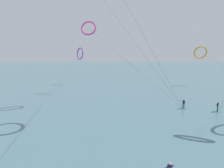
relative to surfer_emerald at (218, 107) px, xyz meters
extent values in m
cube|color=#476B75|center=(-17.66, 77.41, -0.78)|extent=(400.00, 200.00, 0.08)
ellipsoid|color=#199351|center=(0.00, -0.01, -0.71)|extent=(1.40, 0.40, 0.06)
cylinder|color=#1E2823|center=(-0.09, -0.12, -0.28)|extent=(0.12, 0.12, 0.80)
cylinder|color=#1E2823|center=(0.09, 0.10, -0.28)|extent=(0.12, 0.12, 0.80)
cube|color=#1E2823|center=(0.00, -0.01, 0.43)|extent=(0.36, 0.38, 0.62)
sphere|color=tan|center=(0.00, -0.01, 0.85)|extent=(0.22, 0.22, 0.22)
cylinder|color=#1E2823|center=(-0.14, -0.06, 0.48)|extent=(0.45, 0.38, 0.39)
cylinder|color=#1E2823|center=(0.14, 0.28, 0.48)|extent=(0.45, 0.38, 0.39)
ellipsoid|color=teal|center=(-4.95, 1.91, -0.71)|extent=(1.40, 0.40, 0.06)
cylinder|color=#191E38|center=(-4.83, 1.98, -0.28)|extent=(0.12, 0.12, 0.80)
cylinder|color=#191E38|center=(-5.07, 1.84, -0.28)|extent=(0.12, 0.12, 0.80)
cube|color=#191E38|center=(-4.95, 1.91, 0.43)|extent=(0.38, 0.34, 0.62)
sphere|color=tan|center=(-4.95, 1.91, 0.85)|extent=(0.22, 0.22, 0.22)
cylinder|color=#191E38|center=(-4.76, 2.14, 0.48)|extent=(0.34, 0.48, 0.39)
cylinder|color=#191E38|center=(-5.14, 1.92, 0.48)|extent=(0.34, 0.48, 0.39)
sphere|color=tan|center=(-13.49, -17.77, 0.85)|extent=(0.22, 0.22, 0.22)
cylinder|color=#191E38|center=(-13.68, -17.75, 0.48)|extent=(0.30, 0.49, 0.39)
cylinder|color=#191E38|center=(-13.29, -17.56, 0.48)|extent=(0.30, 0.49, 0.39)
torus|color=purple|center=(-27.17, 30.28, 8.72)|extent=(2.84, 3.45, 3.81)
cylinder|color=#3F3F3F|center=(-27.37, 5.84, 3.87)|extent=(0.41, 48.88, 9.40)
torus|color=#CC288E|center=(-23.11, 18.48, 15.00)|extent=(4.01, 2.23, 3.66)
cylinder|color=#3F3F3F|center=(-14.03, 10.20, 7.00)|extent=(18.18, 16.60, 15.66)
cylinder|color=#3F3F3F|center=(-11.19, -0.09, 9.10)|extent=(12.51, 4.04, 19.85)
torus|color=orange|center=(9.63, 28.26, 9.11)|extent=(4.10, 2.21, 3.84)
cylinder|color=#3F3F3F|center=(-12.72, 4.77, 10.01)|extent=(15.57, 5.76, 21.68)
camera|label=1|loc=(-17.94, -31.00, 8.97)|focal=31.15mm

